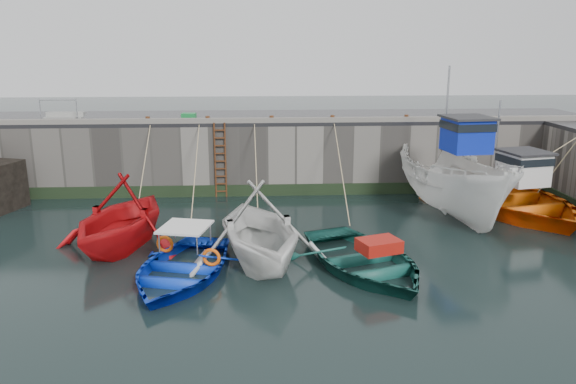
{
  "coord_description": "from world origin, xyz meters",
  "views": [
    {
      "loc": [
        -0.43,
        -13.56,
        6.29
      ],
      "look_at": [
        0.66,
        5.96,
        1.2
      ],
      "focal_mm": 35.0,
      "sensor_mm": 36.0,
      "label": 1
    }
  ],
  "objects": [
    {
      "name": "road_back",
      "position": [
        0.0,
        12.5,
        3.08
      ],
      "size": [
        30.0,
        5.0,
        0.16
      ],
      "primitive_type": "cube",
      "color": "black",
      "rests_on": "quay_back"
    },
    {
      "name": "quay_back",
      "position": [
        0.0,
        12.5,
        1.5
      ],
      "size": [
        30.0,
        5.0,
        3.0
      ],
      "primitive_type": "cube",
      "color": "slate",
      "rests_on": "ground"
    },
    {
      "name": "bollard_b",
      "position": [
        -2.5,
        10.25,
        3.3
      ],
      "size": [
        0.18,
        0.18,
        0.28
      ],
      "primitive_type": "cylinder",
      "color": "#3F1E0F",
      "rests_on": "road_back"
    },
    {
      "name": "bollard_c",
      "position": [
        0.2,
        10.25,
        3.3
      ],
      "size": [
        0.18,
        0.18,
        0.28
      ],
      "primitive_type": "cylinder",
      "color": "#3F1E0F",
      "rests_on": "road_back"
    },
    {
      "name": "boat_far_white",
      "position": [
        7.09,
        6.75,
        1.22
      ],
      "size": [
        3.64,
        7.83,
        5.92
      ],
      "rotation": [
        0.0,
        0.0,
        0.11
      ],
      "color": "white",
      "rests_on": "ground"
    },
    {
      "name": "boat_near_blacktrim_rope",
      "position": [
        -0.43,
        7.38,
        0.0
      ],
      "size": [
        0.04,
        5.86,
        3.1
      ],
      "primitive_type": null,
      "color": "tan",
      "rests_on": "ground"
    },
    {
      "name": "boat_near_white",
      "position": [
        -4.83,
        3.84,
        0.0
      ],
      "size": [
        5.49,
        5.99,
        2.67
      ],
      "primitive_type": "imported",
      "rotation": [
        0.0,
        0.0,
        -0.25
      ],
      "color": "red",
      "rests_on": "ground"
    },
    {
      "name": "boat_near_blue",
      "position": [
        -2.63,
        1.3,
        0.0
      ],
      "size": [
        4.55,
        5.6,
        1.02
      ],
      "primitive_type": "imported",
      "rotation": [
        0.0,
        0.0,
        -0.23
      ],
      "color": "#0D37CE",
      "rests_on": "ground"
    },
    {
      "name": "boat_near_navy",
      "position": [
        2.62,
        1.57,
        0.0
      ],
      "size": [
        5.36,
        6.32,
        1.11
      ],
      "primitive_type": "imported",
      "rotation": [
        0.0,
        0.0,
        0.33
      ],
      "color": "#175149",
      "rests_on": "ground"
    },
    {
      "name": "boat_near_white_rope",
      "position": [
        -4.83,
        8.17,
        0.0
      ],
      "size": [
        0.04,
        4.49,
        3.1
      ],
      "primitive_type": null,
      "color": "tan",
      "rests_on": "ground"
    },
    {
      "name": "fish_crate",
      "position": [
        -3.42,
        11.44,
        3.29
      ],
      "size": [
        0.64,
        0.49,
        0.27
      ],
      "primitive_type": "cube",
      "rotation": [
        0.0,
        0.0,
        -0.08
      ],
      "color": "#167D35",
      "rests_on": "road_back"
    },
    {
      "name": "ladder",
      "position": [
        -2.0,
        9.91,
        1.59
      ],
      "size": [
        0.51,
        0.08,
        3.2
      ],
      "color": "#3F1E0F",
      "rests_on": "ground"
    },
    {
      "name": "boat_near_blue_rope",
      "position": [
        -2.63,
        6.9,
        0.0
      ],
      "size": [
        0.04,
        6.72,
        3.1
      ],
      "primitive_type": null,
      "color": "tan",
      "rests_on": "ground"
    },
    {
      "name": "kerb_back",
      "position": [
        0.0,
        10.15,
        3.26
      ],
      "size": [
        30.0,
        0.3,
        0.2
      ],
      "primitive_type": "cube",
      "color": "slate",
      "rests_on": "road_back"
    },
    {
      "name": "bollard_a",
      "position": [
        -5.0,
        10.25,
        3.3
      ],
      "size": [
        0.18,
        0.18,
        0.28
      ],
      "primitive_type": "cylinder",
      "color": "#3F1E0F",
      "rests_on": "road_back"
    },
    {
      "name": "boat_near_blacktrim",
      "position": [
        -0.43,
        2.25,
        0.0
      ],
      "size": [
        5.55,
        6.11,
        2.78
      ],
      "primitive_type": "imported",
      "rotation": [
        0.0,
        0.0,
        0.21
      ],
      "color": "silver",
      "rests_on": "ground"
    },
    {
      "name": "algae_back",
      "position": [
        0.0,
        9.96,
        0.25
      ],
      "size": [
        30.0,
        0.08,
        0.5
      ],
      "primitive_type": "cube",
      "color": "black",
      "rests_on": "ground"
    },
    {
      "name": "bollard_e",
      "position": [
        6.0,
        10.25,
        3.3
      ],
      "size": [
        0.18,
        0.18,
        0.28
      ],
      "primitive_type": "cylinder",
      "color": "#3F1E0F",
      "rests_on": "road_back"
    },
    {
      "name": "railing",
      "position": [
        -8.75,
        11.25,
        3.36
      ],
      "size": [
        1.6,
        1.05,
        1.0
      ],
      "color": "#A5A8AD",
      "rests_on": "road_back"
    },
    {
      "name": "ground",
      "position": [
        0.0,
        0.0,
        0.0
      ],
      "size": [
        120.0,
        120.0,
        0.0
      ],
      "primitive_type": "plane",
      "color": "black",
      "rests_on": "ground"
    },
    {
      "name": "bollard_d",
      "position": [
        2.8,
        10.25,
        3.3
      ],
      "size": [
        0.18,
        0.18,
        0.28
      ],
      "primitive_type": "cylinder",
      "color": "#3F1E0F",
      "rests_on": "road_back"
    },
    {
      "name": "boat_near_navy_rope",
      "position": [
        2.62,
        7.03,
        0.0
      ],
      "size": [
        0.04,
        6.48,
        3.1
      ],
      "primitive_type": null,
      "color": "tan",
      "rests_on": "ground"
    },
    {
      "name": "boat_far_orange",
      "position": [
        9.51,
        7.2,
        0.51
      ],
      "size": [
        6.79,
        8.48,
        4.56
      ],
      "rotation": [
        0.0,
        0.0,
        0.2
      ],
      "color": "orange",
      "rests_on": "ground"
    }
  ]
}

